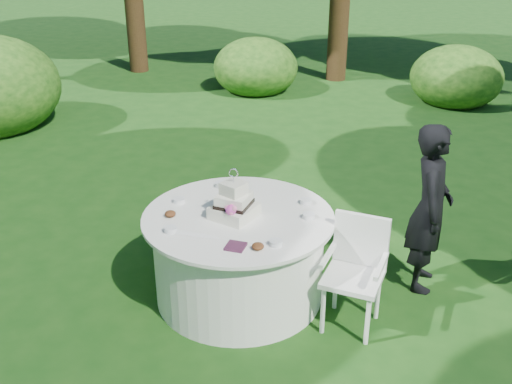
% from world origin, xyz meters
% --- Properties ---
extents(ground, '(80.00, 80.00, 0.00)m').
position_xyz_m(ground, '(0.00, 0.00, 0.00)').
color(ground, '#143E10').
rests_on(ground, ground).
extents(napkins, '(0.14, 0.14, 0.02)m').
position_xyz_m(napkins, '(0.15, -0.49, 0.78)').
color(napkins, '#4A1F39').
rests_on(napkins, table).
extents(feather_plume, '(0.48, 0.07, 0.01)m').
position_xyz_m(feather_plume, '(-0.25, -0.41, 0.78)').
color(feather_plume, white).
rests_on(feather_plume, table).
extents(guest, '(0.38, 0.56, 1.48)m').
position_xyz_m(guest, '(1.47, 0.66, 0.74)').
color(guest, black).
rests_on(guest, ground).
extents(table, '(1.56, 1.56, 0.77)m').
position_xyz_m(table, '(0.00, 0.00, 0.39)').
color(table, white).
rests_on(table, ground).
extents(cake, '(0.39, 0.39, 0.43)m').
position_xyz_m(cake, '(-0.02, -0.04, 0.88)').
color(cake, silver).
rests_on(cake, table).
extents(chair, '(0.48, 0.47, 0.90)m').
position_xyz_m(chair, '(0.98, -0.05, 0.52)').
color(chair, silver).
rests_on(chair, ground).
extents(votives, '(1.21, 1.00, 0.04)m').
position_xyz_m(votives, '(0.03, 0.05, 0.79)').
color(votives, white).
rests_on(votives, table).
extents(petal_cups, '(0.91, 0.37, 0.05)m').
position_xyz_m(petal_cups, '(-0.10, -0.32, 0.79)').
color(petal_cups, '#562D16').
rests_on(petal_cups, table).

